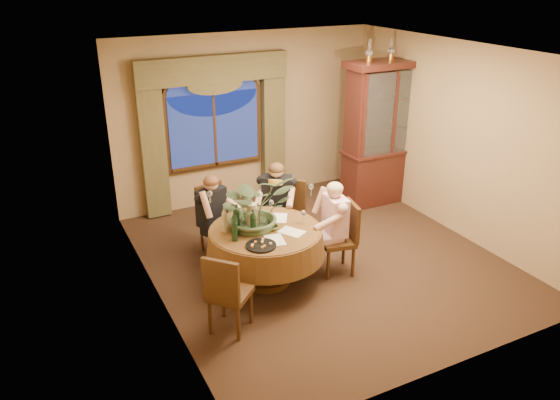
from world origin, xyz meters
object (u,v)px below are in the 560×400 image
chair_front_left (230,291)px  stoneware_vase (252,216)px  wine_bottle_1 (253,222)px  dining_table (266,256)px  person_back (212,218)px  wine_bottle_2 (237,217)px  oil_lamp_right (413,47)px  person_pink (335,227)px  wine_bottle_3 (235,228)px  person_scarf (277,205)px  chair_back (218,221)px  wine_bottle_4 (225,220)px  oil_lamp_center (391,49)px  chair_back_right (287,217)px  wine_bottle_0 (235,224)px  china_cabinet (385,133)px  chair_right (337,239)px  olive_bowl (272,228)px  centerpiece_plant (254,181)px  oil_lamp_left (369,51)px

chair_front_left → stoneware_vase: bearing=99.3°
wine_bottle_1 → dining_table: bearing=20.5°
person_back → wine_bottle_2: size_ratio=3.72×
oil_lamp_right → person_pink: oil_lamp_right is taller
oil_lamp_right → wine_bottle_2: 4.21m
wine_bottle_3 → person_scarf: bearing=42.9°
chair_back → person_scarf: person_scarf is taller
wine_bottle_3 → wine_bottle_4: 0.27m
oil_lamp_center → oil_lamp_right: same height
chair_back_right → stoneware_vase: 1.07m
person_scarf → person_pink: bearing=145.6°
wine_bottle_0 → stoneware_vase: bearing=24.0°
oil_lamp_center → person_scarf: oil_lamp_center is taller
dining_table → china_cabinet: china_cabinet is taller
person_pink → stoneware_vase: size_ratio=4.01×
china_cabinet → chair_right: (-1.98, -1.72, -0.71)m
oil_lamp_center → stoneware_vase: oil_lamp_center is taller
oil_lamp_center → chair_right: bearing=-138.9°
wine_bottle_3 → person_back: bearing=86.1°
person_scarf → wine_bottle_1: size_ratio=3.86×
chair_back → oil_lamp_right: bearing=174.1°
person_back → olive_bowl: size_ratio=7.73×
person_pink → person_back: bearing=60.3°
chair_front_left → olive_bowl: chair_front_left is taller
chair_back_right → centerpiece_plant: bearing=80.9°
oil_lamp_left → person_pink: (-1.56, -1.65, -1.92)m
dining_table → wine_bottle_3: 0.72m
dining_table → oil_lamp_left: (2.49, 1.53, 2.17)m
chair_front_left → olive_bowl: 1.10m
wine_bottle_1 → chair_back: bearing=92.9°
chair_back_right → wine_bottle_3: wine_bottle_3 is taller
chair_back_right → oil_lamp_left: bearing=-111.8°
wine_bottle_1 → chair_front_left: bearing=-131.7°
centerpiece_plant → china_cabinet: bearing=25.1°
person_scarf → olive_bowl: size_ratio=8.02×
person_back → wine_bottle_3: (-0.07, -0.99, 0.30)m
oil_lamp_right → chair_back_right: oil_lamp_right is taller
person_back → person_pink: bearing=119.1°
chair_right → wine_bottle_3: bearing=98.7°
chair_back_right → olive_bowl: (-0.61, -0.75, 0.29)m
centerpiece_plant → oil_lamp_right: bearing=22.3°
dining_table → wine_bottle_1: bearing=-159.5°
olive_bowl → person_scarf: bearing=60.2°
chair_right → wine_bottle_0: (-1.34, 0.19, 0.44)m
oil_lamp_left → centerpiece_plant: (-2.57, -1.40, -1.20)m
oil_lamp_left → olive_bowl: (-2.43, -1.58, -1.77)m
oil_lamp_center → wine_bottle_3: oil_lamp_center is taller
china_cabinet → oil_lamp_center: oil_lamp_center is taller
china_cabinet → olive_bowl: china_cabinet is taller
oil_lamp_left → chair_back: 3.47m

